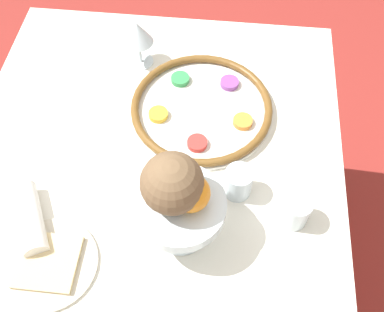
{
  "coord_description": "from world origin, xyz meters",
  "views": [
    {
      "loc": [
        0.49,
        0.16,
        1.6
      ],
      "look_at": [
        -0.06,
        0.1,
        0.76
      ],
      "focal_mm": 42.0,
      "sensor_mm": 36.0,
      "label": 1
    }
  ],
  "objects_px": {
    "fruit_stand": "(180,209)",
    "napkin_roll": "(30,218)",
    "cup_mid": "(295,211)",
    "coconut": "(172,183)",
    "orange_fruit": "(191,193)",
    "bread_plate": "(49,263)",
    "wine_glass": "(138,34)",
    "cup_near": "(238,182)",
    "seder_plate": "(202,108)"
  },
  "relations": [
    {
      "from": "orange_fruit",
      "to": "cup_mid",
      "type": "bearing_deg",
      "value": 102.43
    },
    {
      "from": "napkin_roll",
      "to": "cup_near",
      "type": "distance_m",
      "value": 0.45
    },
    {
      "from": "coconut",
      "to": "bread_plate",
      "type": "xyz_separation_m",
      "value": [
        0.11,
        -0.24,
        -0.18
      ]
    },
    {
      "from": "seder_plate",
      "to": "cup_mid",
      "type": "height_order",
      "value": "cup_mid"
    },
    {
      "from": "cup_mid",
      "to": "napkin_roll",
      "type": "bearing_deg",
      "value": -82.69
    },
    {
      "from": "seder_plate",
      "to": "cup_mid",
      "type": "relative_size",
      "value": 4.7
    },
    {
      "from": "orange_fruit",
      "to": "bread_plate",
      "type": "relative_size",
      "value": 0.37
    },
    {
      "from": "seder_plate",
      "to": "bread_plate",
      "type": "relative_size",
      "value": 1.78
    },
    {
      "from": "napkin_roll",
      "to": "cup_mid",
      "type": "distance_m",
      "value": 0.56
    },
    {
      "from": "seder_plate",
      "to": "cup_mid",
      "type": "distance_m",
      "value": 0.36
    },
    {
      "from": "seder_plate",
      "to": "cup_near",
      "type": "distance_m",
      "value": 0.24
    },
    {
      "from": "fruit_stand",
      "to": "coconut",
      "type": "bearing_deg",
      "value": -118.29
    },
    {
      "from": "napkin_roll",
      "to": "cup_mid",
      "type": "bearing_deg",
      "value": 97.31
    },
    {
      "from": "coconut",
      "to": "cup_mid",
      "type": "relative_size",
      "value": 1.57
    },
    {
      "from": "seder_plate",
      "to": "coconut",
      "type": "bearing_deg",
      "value": -4.75
    },
    {
      "from": "orange_fruit",
      "to": "coconut",
      "type": "height_order",
      "value": "coconut"
    },
    {
      "from": "seder_plate",
      "to": "cup_mid",
      "type": "bearing_deg",
      "value": 39.09
    },
    {
      "from": "fruit_stand",
      "to": "napkin_roll",
      "type": "bearing_deg",
      "value": -86.24
    },
    {
      "from": "napkin_roll",
      "to": "cup_near",
      "type": "relative_size",
      "value": 2.24
    },
    {
      "from": "wine_glass",
      "to": "napkin_roll",
      "type": "xyz_separation_m",
      "value": [
        0.5,
        -0.15,
        -0.07
      ]
    },
    {
      "from": "seder_plate",
      "to": "napkin_roll",
      "type": "relative_size",
      "value": 2.1
    },
    {
      "from": "fruit_stand",
      "to": "cup_near",
      "type": "distance_m",
      "value": 0.17
    },
    {
      "from": "seder_plate",
      "to": "orange_fruit",
      "type": "bearing_deg",
      "value": 1.38
    },
    {
      "from": "seder_plate",
      "to": "cup_near",
      "type": "xyz_separation_m",
      "value": [
        0.22,
        0.1,
        0.02
      ]
    },
    {
      "from": "wine_glass",
      "to": "bread_plate",
      "type": "distance_m",
      "value": 0.6
    },
    {
      "from": "wine_glass",
      "to": "napkin_roll",
      "type": "bearing_deg",
      "value": -16.56
    },
    {
      "from": "seder_plate",
      "to": "orange_fruit",
      "type": "distance_m",
      "value": 0.35
    },
    {
      "from": "napkin_roll",
      "to": "cup_near",
      "type": "height_order",
      "value": "cup_near"
    },
    {
      "from": "seder_plate",
      "to": "orange_fruit",
      "type": "height_order",
      "value": "orange_fruit"
    },
    {
      "from": "coconut",
      "to": "orange_fruit",
      "type": "bearing_deg",
      "value": 82.82
    },
    {
      "from": "seder_plate",
      "to": "coconut",
      "type": "height_order",
      "value": "coconut"
    },
    {
      "from": "cup_mid",
      "to": "coconut",
      "type": "bearing_deg",
      "value": -80.18
    },
    {
      "from": "wine_glass",
      "to": "cup_near",
      "type": "xyz_separation_m",
      "value": [
        0.38,
        0.28,
        -0.06
      ]
    },
    {
      "from": "bread_plate",
      "to": "cup_mid",
      "type": "xyz_separation_m",
      "value": [
        -0.16,
        0.49,
        0.03
      ]
    },
    {
      "from": "wine_glass",
      "to": "cup_mid",
      "type": "xyz_separation_m",
      "value": [
        0.43,
        0.4,
        -0.06
      ]
    },
    {
      "from": "fruit_stand",
      "to": "napkin_roll",
      "type": "xyz_separation_m",
      "value": [
        0.02,
        -0.32,
        -0.07
      ]
    },
    {
      "from": "orange_fruit",
      "to": "coconut",
      "type": "relative_size",
      "value": 0.63
    },
    {
      "from": "orange_fruit",
      "to": "coconut",
      "type": "bearing_deg",
      "value": -97.18
    },
    {
      "from": "seder_plate",
      "to": "orange_fruit",
      "type": "xyz_separation_m",
      "value": [
        0.32,
        0.01,
        0.15
      ]
    },
    {
      "from": "wine_glass",
      "to": "coconut",
      "type": "bearing_deg",
      "value": 18.05
    },
    {
      "from": "wine_glass",
      "to": "coconut",
      "type": "relative_size",
      "value": 1.13
    },
    {
      "from": "wine_glass",
      "to": "bread_plate",
      "type": "xyz_separation_m",
      "value": [
        0.59,
        -0.09,
        -0.09
      ]
    },
    {
      "from": "bread_plate",
      "to": "napkin_roll",
      "type": "distance_m",
      "value": 0.11
    },
    {
      "from": "fruit_stand",
      "to": "coconut",
      "type": "xyz_separation_m",
      "value": [
        -0.01,
        -0.01,
        0.09
      ]
    },
    {
      "from": "seder_plate",
      "to": "fruit_stand",
      "type": "xyz_separation_m",
      "value": [
        0.33,
        -0.01,
        0.08
      ]
    },
    {
      "from": "wine_glass",
      "to": "orange_fruit",
      "type": "bearing_deg",
      "value": 21.52
    },
    {
      "from": "wine_glass",
      "to": "fruit_stand",
      "type": "height_order",
      "value": "wine_glass"
    },
    {
      "from": "napkin_roll",
      "to": "coconut",
      "type": "bearing_deg",
      "value": 95.23
    },
    {
      "from": "wine_glass",
      "to": "cup_mid",
      "type": "bearing_deg",
      "value": 43.17
    },
    {
      "from": "cup_near",
      "to": "cup_mid",
      "type": "xyz_separation_m",
      "value": [
        0.06,
        0.12,
        0.0
      ]
    }
  ]
}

